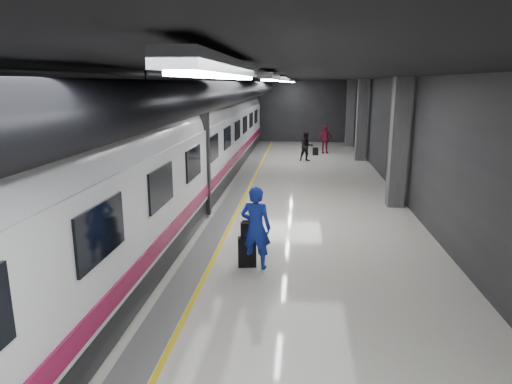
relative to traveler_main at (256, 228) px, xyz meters
name	(u,v)px	position (x,y,z in m)	size (l,w,h in m)	color
ground	(263,218)	(-0.15, 4.07, -0.99)	(40.00, 40.00, 0.00)	silver
platform_hall	(257,106)	(-0.44, 5.02, 2.54)	(10.02, 40.02, 4.51)	black
train	(163,154)	(-3.40, 4.07, 1.07)	(3.05, 38.00, 4.05)	black
traveler_main	(256,228)	(0.00, 0.00, 0.00)	(0.73, 0.48, 1.99)	#1721AC
suitcase_main	(247,252)	(-0.22, 0.08, -0.64)	(0.43, 0.27, 0.71)	black
shoulder_bag	(246,230)	(-0.23, 0.10, -0.10)	(0.28, 0.15, 0.37)	black
traveler_far_a	(306,146)	(1.36, 15.43, -0.17)	(0.80, 0.63, 1.65)	black
traveler_far_b	(325,139)	(2.54, 18.54, -0.13)	(1.01, 0.42, 1.72)	maroon
suitcase_far	(315,151)	(1.94, 17.62, -0.76)	(0.31, 0.20, 0.46)	black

